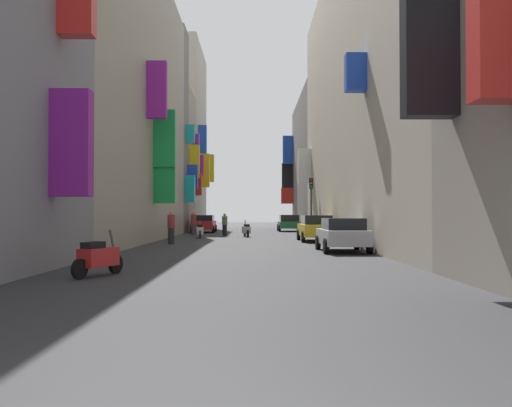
{
  "coord_description": "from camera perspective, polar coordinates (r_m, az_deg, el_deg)",
  "views": [
    {
      "loc": [
        0.39,
        -2.85,
        1.51
      ],
      "look_at": [
        0.59,
        29.39,
        2.15
      ],
      "focal_mm": 38.07,
      "sensor_mm": 36.0,
      "label": 1
    }
  ],
  "objects": [
    {
      "name": "building_left_mid_c",
      "position": [
        49.42,
        -10.1,
        4.33
      ],
      "size": [
        7.38,
        5.89,
        12.42
      ],
      "color": "#9E9384",
      "rests_on": "ground"
    },
    {
      "name": "pedestrian_near_right",
      "position": [
        39.38,
        -6.57,
        -2.07
      ],
      "size": [
        0.45,
        0.45,
        1.73
      ],
      "color": "#3A3A3A",
      "rests_on": "ground"
    },
    {
      "name": "pedestrian_crossing",
      "position": [
        38.09,
        -3.31,
        -2.23
      ],
      "size": [
        0.47,
        0.47,
        1.58
      ],
      "color": "black",
      "rests_on": "ground"
    },
    {
      "name": "traffic_light_near_corner",
      "position": [
        38.92,
        5.82,
        0.77
      ],
      "size": [
        0.26,
        0.34,
        4.1
      ],
      "color": "#2D2D2D",
      "rests_on": "ground"
    },
    {
      "name": "building_left_mid_b",
      "position": [
        45.2,
        -11.1,
        7.46
      ],
      "size": [
        6.85,
        3.28,
        16.55
      ],
      "color": "slate",
      "rests_on": "ground"
    },
    {
      "name": "building_left_far",
      "position": [
        58.29,
        -8.67,
        6.74
      ],
      "size": [
        7.33,
        11.42,
        18.99
      ],
      "color": "#B2A899",
      "rests_on": "ground"
    },
    {
      "name": "scooter_silver",
      "position": [
        36.19,
        -1.03,
        -2.79
      ],
      "size": [
        0.61,
        1.82,
        1.13
      ],
      "color": "#ADADB2",
      "rests_on": "ground"
    },
    {
      "name": "building_right_mid_b",
      "position": [
        54.92,
        7.62,
        4.13
      ],
      "size": [
        7.36,
        17.43,
        13.08
      ],
      "color": "slate",
      "rests_on": "ground"
    },
    {
      "name": "pedestrian_near_left",
      "position": [
        27.72,
        -8.9,
        -2.49
      ],
      "size": [
        0.54,
        0.54,
        1.7
      ],
      "color": "#272727",
      "rests_on": "ground"
    },
    {
      "name": "parked_car_yellow",
      "position": [
        30.55,
        6.3,
        -2.53
      ],
      "size": [
        1.86,
        4.48,
        1.45
      ],
      "color": "gold",
      "rests_on": "ground"
    },
    {
      "name": "building_right_mid_a",
      "position": [
        31.37,
        13.98,
        11.4
      ],
      "size": [
        7.01,
        31.53,
        16.6
      ],
      "color": "#BCB29E",
      "rests_on": "ground"
    },
    {
      "name": "parked_car_silver",
      "position": [
        22.14,
        9.07,
        -3.17
      ],
      "size": [
        1.84,
        3.91,
        1.35
      ],
      "color": "#B7B7BC",
      "rests_on": "ground"
    },
    {
      "name": "ground_plane",
      "position": [
        32.88,
        -1.03,
        -3.77
      ],
      "size": [
        140.0,
        140.0,
        0.0
      ],
      "primitive_type": "plane",
      "color": "#2D2D30"
    },
    {
      "name": "scooter_red",
      "position": [
        13.77,
        -16.26,
        -5.46
      ],
      "size": [
        0.82,
        1.72,
        1.13
      ],
      "color": "red",
      "rests_on": "ground"
    },
    {
      "name": "parked_car_green",
      "position": [
        47.99,
        3.49,
        -2.03
      ],
      "size": [
        1.98,
        4.4,
        1.45
      ],
      "color": "#236638",
      "rests_on": "ground"
    },
    {
      "name": "scooter_white",
      "position": [
        34.72,
        -5.91,
        -2.86
      ],
      "size": [
        0.55,
        1.92,
        1.13
      ],
      "color": "silver",
      "rests_on": "ground"
    },
    {
      "name": "parked_car_red",
      "position": [
        45.25,
        -5.48,
        -2.08
      ],
      "size": [
        1.92,
        4.19,
        1.44
      ],
      "color": "#B21E1E",
      "rests_on": "ground"
    },
    {
      "name": "building_left_mid_a",
      "position": [
        32.14,
        -15.74,
        10.72
      ],
      "size": [
        7.19,
        23.88,
        16.19
      ],
      "color": "#9E9384",
      "rests_on": "ground"
    }
  ]
}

